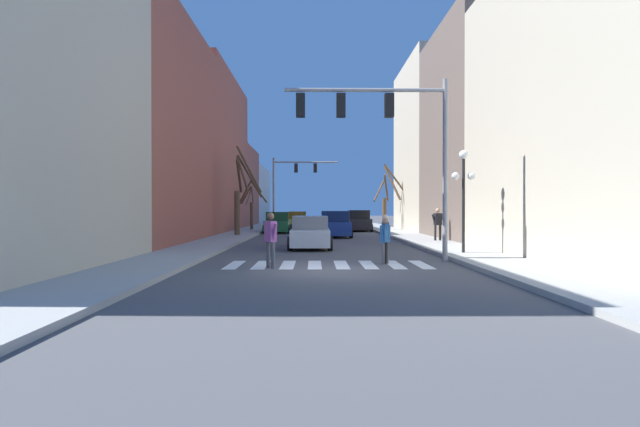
{
  "coord_description": "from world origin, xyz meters",
  "views": [
    {
      "loc": [
        -0.47,
        -15.14,
        1.89
      ],
      "look_at": [
        0.08,
        30.5,
        1.45
      ],
      "focal_mm": 28.0,
      "sensor_mm": 36.0,
      "label": 1
    }
  ],
  "objects_px": {
    "car_parked_left_far": "(298,221)",
    "street_tree_left_near": "(387,200)",
    "pedestrian_crossing_street": "(270,235)",
    "car_parked_left_near": "(335,225)",
    "traffic_signal_far": "(291,178)",
    "street_tree_left_far": "(241,195)",
    "pedestrian_near_right_corner": "(438,221)",
    "pedestrian_on_right_sidewalk": "(385,237)",
    "car_driving_away_lane": "(278,223)",
    "car_parked_left_mid": "(349,220)",
    "pedestrian_on_left_sidewalk": "(385,235)",
    "street_tree_left_mid": "(251,204)",
    "street_lamp_right_corner": "(464,180)",
    "car_parked_right_near": "(358,221)",
    "car_driving_toward_lane": "(310,233)",
    "traffic_signal_near": "(387,127)"
  },
  "relations": [
    {
      "from": "street_tree_left_mid",
      "to": "car_parked_left_mid",
      "type": "bearing_deg",
      "value": 50.13
    },
    {
      "from": "pedestrian_near_right_corner",
      "to": "street_tree_left_far",
      "type": "distance_m",
      "value": 13.44
    },
    {
      "from": "car_parked_left_mid",
      "to": "pedestrian_crossing_street",
      "type": "xyz_separation_m",
      "value": [
        -5.18,
        -37.21,
        0.32
      ]
    },
    {
      "from": "car_driving_toward_lane",
      "to": "pedestrian_on_right_sidewalk",
      "type": "xyz_separation_m",
      "value": [
        2.62,
        -6.85,
        0.2
      ]
    },
    {
      "from": "street_tree_left_far",
      "to": "car_parked_left_mid",
      "type": "bearing_deg",
      "value": 65.83
    },
    {
      "from": "car_driving_away_lane",
      "to": "pedestrian_crossing_street",
      "type": "bearing_deg",
      "value": -176.46
    },
    {
      "from": "street_tree_left_near",
      "to": "pedestrian_on_right_sidewalk",
      "type": "bearing_deg",
      "value": -98.51
    },
    {
      "from": "car_parked_left_mid",
      "to": "pedestrian_on_left_sidewalk",
      "type": "height_order",
      "value": "pedestrian_on_left_sidewalk"
    },
    {
      "from": "traffic_signal_far",
      "to": "pedestrian_near_right_corner",
      "type": "xyz_separation_m",
      "value": [
        8.91,
        -18.87,
        -3.55
      ]
    },
    {
      "from": "pedestrian_on_left_sidewalk",
      "to": "street_tree_left_mid",
      "type": "bearing_deg",
      "value": 19.74
    },
    {
      "from": "car_parked_left_near",
      "to": "pedestrian_on_left_sidewalk",
      "type": "height_order",
      "value": "car_parked_left_near"
    },
    {
      "from": "street_lamp_right_corner",
      "to": "pedestrian_crossing_street",
      "type": "xyz_separation_m",
      "value": [
        -7.32,
        -3.82,
        -1.99
      ]
    },
    {
      "from": "car_parked_left_mid",
      "to": "street_tree_left_mid",
      "type": "xyz_separation_m",
      "value": [
        -9.11,
        -10.91,
        1.52
      ]
    },
    {
      "from": "car_parked_left_far",
      "to": "street_tree_left_near",
      "type": "distance_m",
      "value": 9.15
    },
    {
      "from": "car_parked_left_near",
      "to": "car_parked_right_near",
      "type": "distance_m",
      "value": 9.07
    },
    {
      "from": "car_parked_left_far",
      "to": "street_tree_left_near",
      "type": "xyz_separation_m",
      "value": [
        7.73,
        -4.53,
        1.85
      ]
    },
    {
      "from": "car_parked_left_near",
      "to": "pedestrian_on_left_sidewalk",
      "type": "xyz_separation_m",
      "value": [
        1.08,
        -16.25,
        0.18
      ]
    },
    {
      "from": "car_parked_left_far",
      "to": "pedestrian_on_left_sidewalk",
      "type": "xyz_separation_m",
      "value": [
        4.0,
        -29.47,
        0.23
      ]
    },
    {
      "from": "pedestrian_on_left_sidewalk",
      "to": "street_tree_left_near",
      "type": "bearing_deg",
      "value": -6.09
    },
    {
      "from": "street_lamp_right_corner",
      "to": "street_tree_left_mid",
      "type": "height_order",
      "value": "street_tree_left_mid"
    },
    {
      "from": "traffic_signal_far",
      "to": "pedestrian_crossing_street",
      "type": "distance_m",
      "value": 30.54
    },
    {
      "from": "street_lamp_right_corner",
      "to": "car_parked_left_mid",
      "type": "bearing_deg",
      "value": 93.68
    },
    {
      "from": "traffic_signal_near",
      "to": "car_parked_left_mid",
      "type": "xyz_separation_m",
      "value": [
        1.18,
        35.34,
        -4.06
      ]
    },
    {
      "from": "traffic_signal_near",
      "to": "pedestrian_crossing_street",
      "type": "relative_size",
      "value": 3.68
    },
    {
      "from": "street_tree_left_far",
      "to": "car_parked_left_far",
      "type": "bearing_deg",
      "value": 75.36
    },
    {
      "from": "pedestrian_crossing_street",
      "to": "car_parked_left_near",
      "type": "bearing_deg",
      "value": -43.88
    },
    {
      "from": "car_parked_right_near",
      "to": "street_tree_left_mid",
      "type": "distance_m",
      "value": 9.2
    },
    {
      "from": "traffic_signal_far",
      "to": "car_driving_toward_lane",
      "type": "bearing_deg",
      "value": -85.09
    },
    {
      "from": "traffic_signal_far",
      "to": "street_tree_left_mid",
      "type": "distance_m",
      "value": 5.72
    },
    {
      "from": "pedestrian_on_right_sidewalk",
      "to": "street_tree_left_far",
      "type": "bearing_deg",
      "value": 62.04
    },
    {
      "from": "pedestrian_on_right_sidewalk",
      "to": "car_driving_away_lane",
      "type": "bearing_deg",
      "value": 51.51
    },
    {
      "from": "car_driving_away_lane",
      "to": "car_parked_left_far",
      "type": "distance_m",
      "value": 7.66
    },
    {
      "from": "street_tree_left_near",
      "to": "street_tree_left_far",
      "type": "xyz_separation_m",
      "value": [
        -11.13,
        -8.5,
        0.18
      ]
    },
    {
      "from": "pedestrian_on_right_sidewalk",
      "to": "pedestrian_on_left_sidewalk",
      "type": "relative_size",
      "value": 0.93
    },
    {
      "from": "car_parked_right_near",
      "to": "street_tree_left_near",
      "type": "xyz_separation_m",
      "value": [
        2.43,
        -0.06,
        1.79
      ]
    },
    {
      "from": "pedestrian_on_left_sidewalk",
      "to": "street_lamp_right_corner",
      "type": "bearing_deg",
      "value": -51.84
    },
    {
      "from": "traffic_signal_far",
      "to": "street_lamp_right_corner",
      "type": "distance_m",
      "value": 27.73
    },
    {
      "from": "street_lamp_right_corner",
      "to": "pedestrian_near_right_corner",
      "type": "distance_m",
      "value": 7.89
    },
    {
      "from": "car_driving_toward_lane",
      "to": "street_tree_left_far",
      "type": "bearing_deg",
      "value": -154.04
    },
    {
      "from": "pedestrian_on_right_sidewalk",
      "to": "street_tree_left_mid",
      "type": "distance_m",
      "value": 26.36
    },
    {
      "from": "car_parked_right_near",
      "to": "car_parked_left_far",
      "type": "xyz_separation_m",
      "value": [
        -5.3,
        4.47,
        -0.06
      ]
    },
    {
      "from": "pedestrian_crossing_street",
      "to": "street_tree_left_mid",
      "type": "relative_size",
      "value": 0.42
    },
    {
      "from": "car_driving_toward_lane",
      "to": "car_parked_right_near",
      "type": "bearing_deg",
      "value": 167.85
    },
    {
      "from": "traffic_signal_far",
      "to": "street_tree_left_far",
      "type": "height_order",
      "value": "traffic_signal_far"
    },
    {
      "from": "pedestrian_near_right_corner",
      "to": "street_tree_left_near",
      "type": "relative_size",
      "value": 0.32
    },
    {
      "from": "traffic_signal_near",
      "to": "car_parked_left_near",
      "type": "distance_m",
      "value": 16.25
    },
    {
      "from": "car_parked_left_near",
      "to": "street_tree_left_mid",
      "type": "xyz_separation_m",
      "value": [
        -6.72,
        8.72,
        1.44
      ]
    },
    {
      "from": "street_lamp_right_corner",
      "to": "car_parked_left_mid",
      "type": "height_order",
      "value": "street_lamp_right_corner"
    },
    {
      "from": "pedestrian_crossing_street",
      "to": "street_tree_left_near",
      "type": "relative_size",
      "value": 0.32
    },
    {
      "from": "car_parked_left_mid",
      "to": "traffic_signal_far",
      "type": "bearing_deg",
      "value": 139.54
    }
  ]
}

